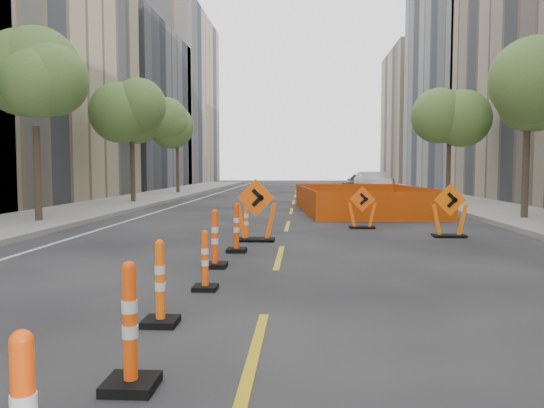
# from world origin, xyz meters

# --- Properties ---
(ground_plane) EXTENTS (140.00, 140.00, 0.00)m
(ground_plane) POSITION_xyz_m (0.00, 0.00, 0.00)
(ground_plane) COLOR black
(sidewalk_left) EXTENTS (4.00, 90.00, 0.15)m
(sidewalk_left) POSITION_xyz_m (-9.00, 12.00, 0.07)
(sidewalk_left) COLOR gray
(sidewalk_left) RESTS_ON ground
(sidewalk_right) EXTENTS (4.00, 90.00, 0.15)m
(sidewalk_right) POSITION_xyz_m (9.00, 12.00, 0.07)
(sidewalk_right) COLOR gray
(sidewalk_right) RESTS_ON ground
(bld_left_d) EXTENTS (12.00, 16.00, 14.00)m
(bld_left_d) POSITION_xyz_m (-17.00, 39.20, 7.00)
(bld_left_d) COLOR #4C4C51
(bld_left_d) RESTS_ON ground
(bld_left_e) EXTENTS (12.00, 20.00, 20.00)m
(bld_left_e) POSITION_xyz_m (-17.00, 55.60, 10.00)
(bld_left_e) COLOR gray
(bld_left_e) RESTS_ON ground
(bld_right_d) EXTENTS (12.00, 18.00, 20.00)m
(bld_right_d) POSITION_xyz_m (17.00, 40.20, 10.00)
(bld_right_d) COLOR gray
(bld_right_d) RESTS_ON ground
(bld_right_e) EXTENTS (12.00, 14.00, 16.00)m
(bld_right_e) POSITION_xyz_m (17.00, 58.60, 8.00)
(bld_right_e) COLOR tan
(bld_right_e) RESTS_ON ground
(tree_l_b) EXTENTS (2.80, 2.80, 5.95)m
(tree_l_b) POSITION_xyz_m (-8.40, 10.00, 4.53)
(tree_l_b) COLOR #382B1E
(tree_l_b) RESTS_ON ground
(tree_l_c) EXTENTS (2.80, 2.80, 5.95)m
(tree_l_c) POSITION_xyz_m (-8.40, 20.00, 4.53)
(tree_l_c) COLOR #382B1E
(tree_l_c) RESTS_ON ground
(tree_l_d) EXTENTS (2.80, 2.80, 5.95)m
(tree_l_d) POSITION_xyz_m (-8.40, 30.00, 4.53)
(tree_l_d) COLOR #382B1E
(tree_l_d) RESTS_ON ground
(tree_r_b) EXTENTS (2.80, 2.80, 5.95)m
(tree_r_b) POSITION_xyz_m (8.40, 12.00, 4.53)
(tree_r_b) COLOR #382B1E
(tree_r_b) RESTS_ON ground
(tree_r_c) EXTENTS (2.80, 2.80, 5.95)m
(tree_r_c) POSITION_xyz_m (8.40, 22.00, 4.53)
(tree_r_c) COLOR #382B1E
(tree_r_c) RESTS_ON ground
(channelizer_1) EXTENTS (0.45, 0.45, 1.14)m
(channelizer_1) POSITION_xyz_m (-1.00, -2.88, 0.57)
(channelizer_1) COLOR #F2470A
(channelizer_1) RESTS_ON ground
(channelizer_2) EXTENTS (0.42, 0.42, 1.06)m
(channelizer_2) POSITION_xyz_m (-1.24, -1.00, 0.53)
(channelizer_2) COLOR #FF5C0A
(channelizer_2) RESTS_ON ground
(channelizer_3) EXTENTS (0.38, 0.38, 0.95)m
(channelizer_3) POSITION_xyz_m (-1.04, 0.87, 0.48)
(channelizer_3) COLOR #FF4D0A
(channelizer_3) RESTS_ON ground
(channelizer_4) EXTENTS (0.45, 0.45, 1.13)m
(channelizer_4) POSITION_xyz_m (-1.19, 2.75, 0.57)
(channelizer_4) COLOR #FF440A
(channelizer_4) RESTS_ON ground
(channelizer_5) EXTENTS (0.44, 0.44, 1.13)m
(channelizer_5) POSITION_xyz_m (-1.01, 4.62, 0.56)
(channelizer_5) COLOR #E03F09
(channelizer_5) RESTS_ON ground
(channelizer_6) EXTENTS (0.40, 0.40, 1.02)m
(channelizer_6) POSITION_xyz_m (-0.98, 6.50, 0.51)
(channelizer_6) COLOR #FF630A
(channelizer_6) RESTS_ON ground
(chevron_sign_left) EXTENTS (1.17, 0.80, 1.63)m
(chevron_sign_left) POSITION_xyz_m (-0.72, 6.46, 0.82)
(chevron_sign_left) COLOR #F7580A
(chevron_sign_left) RESTS_ON ground
(chevron_sign_center) EXTENTS (0.94, 0.62, 1.33)m
(chevron_sign_center) POSITION_xyz_m (2.38, 9.53, 0.67)
(chevron_sign_center) COLOR #FB520A
(chevron_sign_center) RESTS_ON ground
(chevron_sign_right) EXTENTS (1.05, 0.70, 1.48)m
(chevron_sign_right) POSITION_xyz_m (4.57, 7.56, 0.74)
(chevron_sign_right) COLOR #F8640A
(chevron_sign_right) RESTS_ON ground
(safety_fence) EXTENTS (5.81, 9.00, 1.07)m
(safety_fence) POSITION_xyz_m (3.10, 15.87, 0.54)
(safety_fence) COLOR orange
(safety_fence) RESTS_ON ground
(parked_car_near) EXTENTS (2.51, 4.52, 1.45)m
(parked_car_near) POSITION_xyz_m (5.25, 24.29, 0.73)
(parked_car_near) COLOR silver
(parked_car_near) RESTS_ON ground
(parked_car_mid) EXTENTS (2.22, 5.07, 1.62)m
(parked_car_mid) POSITION_xyz_m (5.35, 29.49, 0.81)
(parked_car_mid) COLOR #B4B3B9
(parked_car_mid) RESTS_ON ground
(parked_car_far) EXTENTS (3.59, 5.16, 1.39)m
(parked_car_far) POSITION_xyz_m (5.08, 34.94, 0.69)
(parked_car_far) COLOR black
(parked_car_far) RESTS_ON ground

